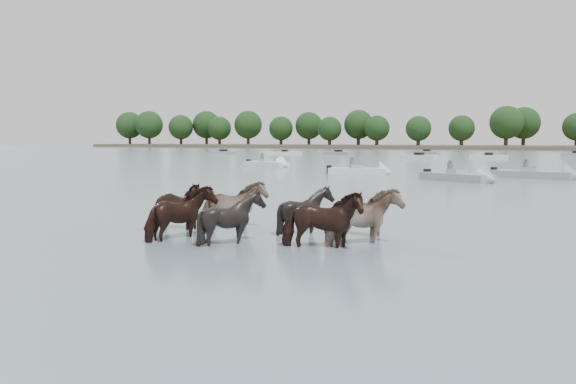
% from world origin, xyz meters
% --- Properties ---
extents(ground, '(400.00, 400.00, 0.00)m').
position_xyz_m(ground, '(0.00, 0.00, 0.00)').
color(ground, slate).
rests_on(ground, ground).
extents(shoreline, '(160.00, 30.00, 1.00)m').
position_xyz_m(shoreline, '(-70.00, 150.00, 0.50)').
color(shoreline, '#4C4233').
rests_on(shoreline, ground).
extents(pony_herd, '(7.42, 4.05, 1.63)m').
position_xyz_m(pony_herd, '(-1.68, 0.91, 0.54)').
color(pony_herd, black).
rests_on(pony_herd, ground).
extents(motorboat_a, '(4.84, 2.91, 1.92)m').
position_xyz_m(motorboat_a, '(-8.99, 27.88, 0.23)').
color(motorboat_a, silver).
rests_on(motorboat_a, ground).
extents(motorboat_b, '(5.25, 3.64, 1.92)m').
position_xyz_m(motorboat_b, '(-1.15, 23.82, 0.23)').
color(motorboat_b, gray).
rests_on(motorboat_b, ground).
extents(motorboat_c, '(5.79, 2.78, 1.92)m').
position_xyz_m(motorboat_c, '(2.74, 29.08, 0.23)').
color(motorboat_c, gray).
rests_on(motorboat_c, ground).
extents(motorboat_f, '(5.34, 2.69, 1.92)m').
position_xyz_m(motorboat_f, '(-20.96, 34.89, 0.23)').
color(motorboat_f, silver).
rests_on(motorboat_f, ground).
extents(distant_flotilla, '(107.40, 29.36, 0.93)m').
position_xyz_m(distant_flotilla, '(-0.77, 76.00, 0.26)').
color(distant_flotilla, gray).
rests_on(distant_flotilla, ground).
extents(treeline, '(151.06, 22.71, 12.46)m').
position_xyz_m(treeline, '(-79.02, 148.32, 6.83)').
color(treeline, '#382619').
rests_on(treeline, ground).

